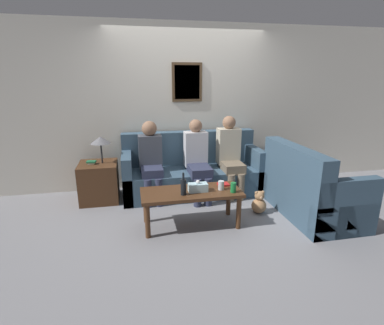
{
  "coord_description": "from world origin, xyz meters",
  "views": [
    {
      "loc": [
        -0.9,
        -3.93,
        1.79
      ],
      "look_at": [
        -0.12,
        -0.09,
        0.66
      ],
      "focal_mm": 28.0,
      "sensor_mm": 36.0,
      "label": 1
    }
  ],
  "objects_px": {
    "person_middle": "(197,158)",
    "person_right": "(230,153)",
    "coffee_table": "(191,196)",
    "wine_bottle": "(183,187)",
    "drinking_glass": "(221,185)",
    "couch_side": "(309,191)",
    "person_left": "(151,158)",
    "teddy_bear": "(259,203)",
    "couch_main": "(192,172)"
  },
  "relations": [
    {
      "from": "wine_bottle",
      "to": "person_left",
      "type": "height_order",
      "value": "person_left"
    },
    {
      "from": "person_left",
      "to": "person_middle",
      "type": "distance_m",
      "value": 0.69
    },
    {
      "from": "coffee_table",
      "to": "teddy_bear",
      "type": "height_order",
      "value": "coffee_table"
    },
    {
      "from": "coffee_table",
      "to": "person_right",
      "type": "distance_m",
      "value": 1.28
    },
    {
      "from": "couch_side",
      "to": "coffee_table",
      "type": "bearing_deg",
      "value": 90.09
    },
    {
      "from": "wine_bottle",
      "to": "person_right",
      "type": "distance_m",
      "value": 1.4
    },
    {
      "from": "wine_bottle",
      "to": "couch_side",
      "type": "bearing_deg",
      "value": 3.34
    },
    {
      "from": "couch_side",
      "to": "coffee_table",
      "type": "relative_size",
      "value": 1.14
    },
    {
      "from": "person_left",
      "to": "person_right",
      "type": "height_order",
      "value": "person_right"
    },
    {
      "from": "drinking_glass",
      "to": "coffee_table",
      "type": "bearing_deg",
      "value": 175.74
    },
    {
      "from": "coffee_table",
      "to": "person_right",
      "type": "bearing_deg",
      "value": 49.76
    },
    {
      "from": "couch_side",
      "to": "coffee_table",
      "type": "height_order",
      "value": "couch_side"
    },
    {
      "from": "wine_bottle",
      "to": "coffee_table",
      "type": "bearing_deg",
      "value": 41.12
    },
    {
      "from": "couch_main",
      "to": "drinking_glass",
      "type": "xyz_separation_m",
      "value": [
        0.13,
        -1.14,
        0.19
      ]
    },
    {
      "from": "couch_side",
      "to": "person_left",
      "type": "xyz_separation_m",
      "value": [
        -2.01,
        0.96,
        0.31
      ]
    },
    {
      "from": "couch_side",
      "to": "person_middle",
      "type": "relative_size",
      "value": 1.18
    },
    {
      "from": "person_right",
      "to": "person_middle",
      "type": "bearing_deg",
      "value": -174.52
    },
    {
      "from": "coffee_table",
      "to": "couch_side",
      "type": "bearing_deg",
      "value": 0.09
    },
    {
      "from": "teddy_bear",
      "to": "drinking_glass",
      "type": "bearing_deg",
      "value": -162.53
    },
    {
      "from": "coffee_table",
      "to": "teddy_bear",
      "type": "distance_m",
      "value": 1.02
    },
    {
      "from": "coffee_table",
      "to": "person_right",
      "type": "height_order",
      "value": "person_right"
    },
    {
      "from": "person_right",
      "to": "person_left",
      "type": "bearing_deg",
      "value": 179.51
    },
    {
      "from": "coffee_table",
      "to": "drinking_glass",
      "type": "distance_m",
      "value": 0.39
    },
    {
      "from": "person_left",
      "to": "person_right",
      "type": "bearing_deg",
      "value": -0.49
    },
    {
      "from": "couch_side",
      "to": "person_middle",
      "type": "distance_m",
      "value": 1.63
    },
    {
      "from": "wine_bottle",
      "to": "drinking_glass",
      "type": "relative_size",
      "value": 2.42
    },
    {
      "from": "person_middle",
      "to": "person_right",
      "type": "height_order",
      "value": "person_right"
    },
    {
      "from": "couch_main",
      "to": "drinking_glass",
      "type": "relative_size",
      "value": 19.15
    },
    {
      "from": "coffee_table",
      "to": "teddy_bear",
      "type": "bearing_deg",
      "value": 9.49
    },
    {
      "from": "coffee_table",
      "to": "teddy_bear",
      "type": "relative_size",
      "value": 3.85
    },
    {
      "from": "person_right",
      "to": "coffee_table",
      "type": "bearing_deg",
      "value": -130.24
    },
    {
      "from": "person_middle",
      "to": "teddy_bear",
      "type": "bearing_deg",
      "value": -46.92
    },
    {
      "from": "coffee_table",
      "to": "drinking_glass",
      "type": "bearing_deg",
      "value": -4.26
    },
    {
      "from": "couch_side",
      "to": "person_middle",
      "type": "height_order",
      "value": "person_middle"
    },
    {
      "from": "couch_main",
      "to": "wine_bottle",
      "type": "distance_m",
      "value": 1.28
    },
    {
      "from": "coffee_table",
      "to": "person_middle",
      "type": "relative_size",
      "value": 1.03
    },
    {
      "from": "person_middle",
      "to": "teddy_bear",
      "type": "height_order",
      "value": "person_middle"
    },
    {
      "from": "couch_side",
      "to": "person_left",
      "type": "height_order",
      "value": "person_left"
    },
    {
      "from": "person_left",
      "to": "person_middle",
      "type": "bearing_deg",
      "value": -5.08
    },
    {
      "from": "couch_side",
      "to": "person_right",
      "type": "bearing_deg",
      "value": 39.78
    },
    {
      "from": "coffee_table",
      "to": "drinking_glass",
      "type": "xyz_separation_m",
      "value": [
        0.37,
        -0.03,
        0.12
      ]
    },
    {
      "from": "coffee_table",
      "to": "wine_bottle",
      "type": "height_order",
      "value": "wine_bottle"
    },
    {
      "from": "couch_side",
      "to": "wine_bottle",
      "type": "bearing_deg",
      "value": 93.34
    },
    {
      "from": "wine_bottle",
      "to": "person_middle",
      "type": "xyz_separation_m",
      "value": [
        0.39,
        1.0,
        0.06
      ]
    },
    {
      "from": "person_left",
      "to": "couch_main",
      "type": "bearing_deg",
      "value": 12.75
    },
    {
      "from": "person_middle",
      "to": "drinking_glass",
      "type": "bearing_deg",
      "value": -84.45
    },
    {
      "from": "person_right",
      "to": "couch_side",
      "type": "bearing_deg",
      "value": -50.22
    },
    {
      "from": "drinking_glass",
      "to": "teddy_bear",
      "type": "distance_m",
      "value": 0.73
    },
    {
      "from": "couch_main",
      "to": "teddy_bear",
      "type": "height_order",
      "value": "couch_main"
    },
    {
      "from": "person_left",
      "to": "teddy_bear",
      "type": "distance_m",
      "value": 1.67
    }
  ]
}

